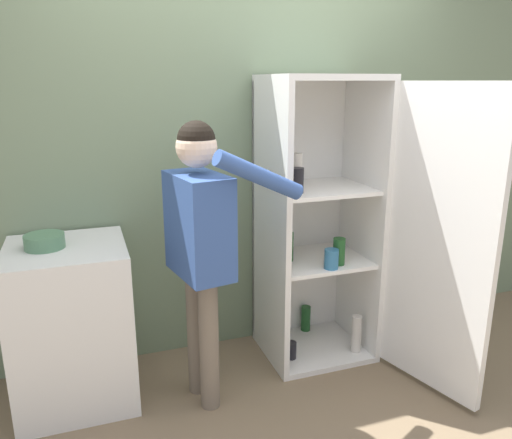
% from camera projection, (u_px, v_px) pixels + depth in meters
% --- Properties ---
extents(ground_plane, '(12.00, 12.00, 0.00)m').
position_uv_depth(ground_plane, '(306.00, 420.00, 2.62)').
color(ground_plane, '#7A664C').
extents(wall_back, '(7.00, 0.06, 2.55)m').
position_uv_depth(wall_back, '(246.00, 154.00, 3.17)').
color(wall_back, gray).
rests_on(wall_back, ground_plane).
extents(refrigerator, '(0.87, 1.21, 1.76)m').
position_uv_depth(refrigerator, '(340.00, 226.00, 3.03)').
color(refrigerator, white).
rests_on(refrigerator, ground_plane).
extents(person, '(0.66, 0.54, 1.54)m').
position_uv_depth(person, '(201.00, 232.00, 2.56)').
color(person, '#726656').
rests_on(person, ground_plane).
extents(counter, '(0.61, 0.61, 0.89)m').
position_uv_depth(counter, '(73.00, 324.00, 2.71)').
color(counter, white).
rests_on(counter, ground_plane).
extents(bowl, '(0.20, 0.20, 0.07)m').
position_uv_depth(bowl, '(44.00, 241.00, 2.56)').
color(bowl, '#517F5B').
rests_on(bowl, counter).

